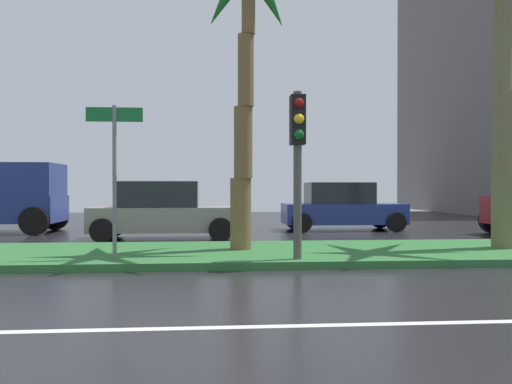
% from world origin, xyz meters
% --- Properties ---
extents(ground_plane, '(90.00, 42.00, 0.10)m').
position_xyz_m(ground_plane, '(0.00, 9.00, -0.05)').
color(ground_plane, black).
extents(median_strip, '(85.50, 4.00, 0.15)m').
position_xyz_m(median_strip, '(0.00, 8.00, 0.07)').
color(median_strip, '#2D6B33').
rests_on(median_strip, ground_plane).
extents(palm_tree_centre, '(3.87, 3.64, 6.94)m').
position_xyz_m(palm_tree_centre, '(3.93, 7.97, 5.64)').
color(palm_tree_centre, brown).
rests_on(palm_tree_centre, median_strip).
extents(traffic_signal_median_right, '(0.28, 0.43, 3.25)m').
position_xyz_m(traffic_signal_median_right, '(4.79, 6.40, 2.38)').
color(traffic_signal_median_right, '#4C4C47').
rests_on(traffic_signal_median_right, median_strip).
extents(street_name_sign, '(1.10, 0.08, 3.00)m').
position_xyz_m(street_name_sign, '(1.23, 6.86, 2.08)').
color(street_name_sign, slate).
rests_on(street_name_sign, median_strip).
extents(car_in_traffic_second, '(4.30, 2.02, 1.72)m').
position_xyz_m(car_in_traffic_second, '(1.68, 12.29, 0.83)').
color(car_in_traffic_second, gray).
rests_on(car_in_traffic_second, ground_plane).
extents(car_in_traffic_third, '(4.30, 2.02, 1.72)m').
position_xyz_m(car_in_traffic_third, '(7.80, 15.12, 0.83)').
color(car_in_traffic_third, navy).
rests_on(car_in_traffic_third, ground_plane).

